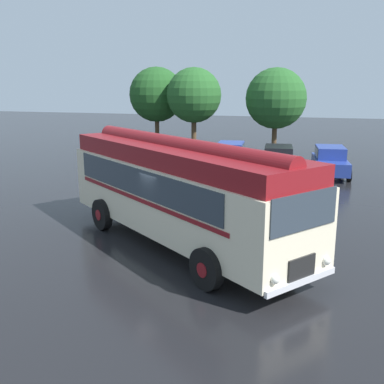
% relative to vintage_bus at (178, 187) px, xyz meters
% --- Properties ---
extents(ground_plane, '(120.00, 120.00, 0.00)m').
position_rel_vintage_bus_xyz_m(ground_plane, '(0.32, -0.26, -1.89)').
color(ground_plane, black).
extents(vintage_bus, '(9.54, 7.99, 3.49)m').
position_rel_vintage_bus_xyz_m(vintage_bus, '(0.00, 0.00, 0.00)').
color(vintage_bus, beige).
rests_on(vintage_bus, ground).
extents(car_near_left, '(2.28, 4.35, 1.66)m').
position_rel_vintage_bus_xyz_m(car_near_left, '(-1.13, 13.08, -1.05)').
color(car_near_left, navy).
rests_on(car_near_left, ground).
extents(car_mid_left, '(2.30, 4.36, 1.66)m').
position_rel_vintage_bus_xyz_m(car_mid_left, '(1.79, 12.36, -1.05)').
color(car_mid_left, black).
rests_on(car_mid_left, ground).
extents(car_mid_right, '(2.31, 4.37, 1.66)m').
position_rel_vintage_bus_xyz_m(car_mid_right, '(4.59, 13.01, -1.05)').
color(car_mid_right, navy).
rests_on(car_mid_right, ground).
extents(tree_far_left, '(4.30, 4.30, 6.40)m').
position_rel_vintage_bus_xyz_m(tree_far_left, '(-8.91, 20.90, 2.33)').
color(tree_far_left, '#4C3823').
rests_on(tree_far_left, ground).
extents(tree_left_of_centre, '(4.08, 4.08, 6.29)m').
position_rel_vintage_bus_xyz_m(tree_left_of_centre, '(-5.33, 19.71, 2.39)').
color(tree_left_of_centre, '#4C3823').
rests_on(tree_left_of_centre, ground).
extents(tree_centre, '(4.35, 4.35, 6.23)m').
position_rel_vintage_bus_xyz_m(tree_centre, '(0.71, 20.15, 2.20)').
color(tree_centre, '#4C3823').
rests_on(tree_centre, ground).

